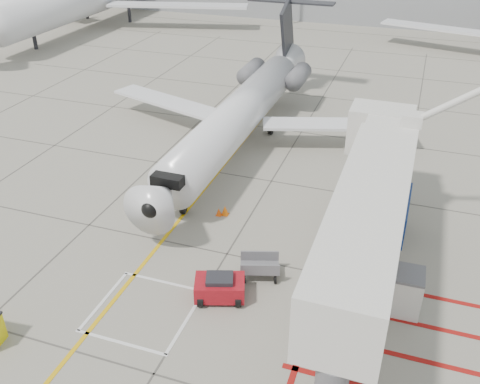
% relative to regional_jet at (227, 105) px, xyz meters
% --- Properties ---
extents(ground_plane, '(260.00, 260.00, 0.00)m').
position_rel_regional_jet_xyz_m(ground_plane, '(3.57, -13.81, -3.94)').
color(ground_plane, gray).
rests_on(ground_plane, ground).
extents(regional_jet, '(24.03, 30.20, 7.87)m').
position_rel_regional_jet_xyz_m(regional_jet, '(0.00, 0.00, 0.00)').
color(regional_jet, silver).
rests_on(regional_jet, ground_plane).
extents(jet_bridge, '(9.08, 18.95, 7.56)m').
position_rel_regional_jet_xyz_m(jet_bridge, '(10.21, -11.34, -0.16)').
color(jet_bridge, silver).
rests_on(jet_bridge, ground_plane).
extents(pushback_tug, '(2.51, 2.00, 1.28)m').
position_rel_regional_jet_xyz_m(pushback_tug, '(4.41, -12.98, -3.30)').
color(pushback_tug, maroon).
rests_on(pushback_tug, ground_plane).
extents(baggage_cart, '(2.07, 1.64, 1.14)m').
position_rel_regional_jet_xyz_m(baggage_cart, '(5.64, -10.97, -3.37)').
color(baggage_cart, '#5E5D63').
rests_on(baggage_cart, ground_plane).
extents(ground_power_unit, '(2.52, 1.50, 1.98)m').
position_rel_regional_jet_xyz_m(ground_power_unit, '(11.60, -11.06, -2.95)').
color(ground_power_unit, silver).
rests_on(ground_power_unit, ground_plane).
extents(cone_nose, '(0.41, 0.41, 0.57)m').
position_rel_regional_jet_xyz_m(cone_nose, '(2.19, -6.39, -3.65)').
color(cone_nose, orange).
rests_on(cone_nose, ground_plane).
extents(cone_side, '(0.32, 0.32, 0.45)m').
position_rel_regional_jet_xyz_m(cone_side, '(1.89, -6.56, -3.71)').
color(cone_side, '#EC520C').
rests_on(cone_side, ground_plane).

